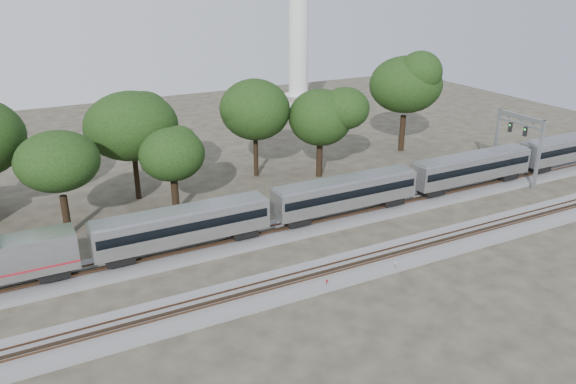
{
  "coord_description": "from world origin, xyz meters",
  "views": [
    {
      "loc": [
        -20.61,
        -41.77,
        25.59
      ],
      "look_at": [
        3.68,
        5.0,
        4.87
      ],
      "focal_mm": 35.0,
      "sensor_mm": 36.0,
      "label": 1
    }
  ],
  "objects": [
    {
      "name": "tree_5",
      "position": [
        8.38,
        23.34,
        9.04
      ],
      "size": [
        9.2,
        9.2,
        12.98
      ],
      "color": "black",
      "rests_on": "ground"
    },
    {
      "name": "switch_lever",
      "position": [
        8.48,
        -5.54,
        0.15
      ],
      "size": [
        0.52,
        0.34,
        0.3
      ],
      "primitive_type": "cube",
      "rotation": [
        0.0,
        0.0,
        0.08
      ],
      "color": "#512D19",
      "rests_on": "ground"
    },
    {
      "name": "switch_stand_red",
      "position": [
        1.8,
        -5.89,
        0.57
      ],
      "size": [
        0.27,
        0.13,
        0.89
      ],
      "rotation": [
        0.0,
        0.0,
        0.38
      ],
      "color": "#512D19",
      "rests_on": "ground"
    },
    {
      "name": "tree_3",
      "position": [
        -7.62,
        22.56,
        8.99
      ],
      "size": [
        9.15,
        9.15,
        12.9
      ],
      "color": "black",
      "rests_on": "ground"
    },
    {
      "name": "track_far",
      "position": [
        0.0,
        6.0,
        0.21
      ],
      "size": [
        160.0,
        5.0,
        0.73
      ],
      "color": "slate",
      "rests_on": "ground"
    },
    {
      "name": "tree_2",
      "position": [
        -16.54,
        15.84,
        8.02
      ],
      "size": [
        8.17,
        8.17,
        11.51
      ],
      "color": "black",
      "rests_on": "ground"
    },
    {
      "name": "tree_4",
      "position": [
        -4.86,
        16.17,
        6.92
      ],
      "size": [
        7.06,
        7.06,
        9.95
      ],
      "color": "black",
      "rests_on": "ground"
    },
    {
      "name": "switch_stand_white",
      "position": [
        8.88,
        -6.22,
        0.65
      ],
      "size": [
        0.32,
        0.12,
        1.02
      ],
      "rotation": [
        0.0,
        0.0,
        0.28
      ],
      "color": "#512D19",
      "rests_on": "ground"
    },
    {
      "name": "track_near",
      "position": [
        0.0,
        -4.0,
        0.21
      ],
      "size": [
        160.0,
        5.0,
        0.73
      ],
      "color": "slate",
      "rests_on": "ground"
    },
    {
      "name": "ground",
      "position": [
        0.0,
        0.0,
        0.0
      ],
      "size": [
        160.0,
        160.0,
        0.0
      ],
      "primitive_type": "plane",
      "color": "#383328",
      "rests_on": "ground"
    },
    {
      "name": "signal_gantry",
      "position": [
        37.26,
        6.0,
        6.47
      ],
      "size": [
        0.62,
        7.3,
        8.88
      ],
      "color": "gray",
      "rests_on": "ground"
    },
    {
      "name": "train",
      "position": [
        11.45,
        6.0,
        3.16
      ],
      "size": [
        88.82,
        3.06,
        4.51
      ],
      "color": "silver",
      "rests_on": "ground"
    },
    {
      "name": "tree_7",
      "position": [
        32.91,
        23.57,
        10.1
      ],
      "size": [
        10.28,
        10.28,
        14.49
      ],
      "color": "black",
      "rests_on": "ground"
    },
    {
      "name": "tree_6",
      "position": [
        15.81,
        19.3,
        8.03
      ],
      "size": [
        8.18,
        8.18,
        11.54
      ],
      "color": "black",
      "rests_on": "ground"
    }
  ]
}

